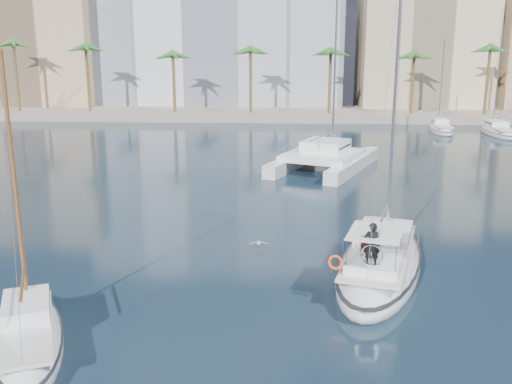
{
  "coord_description": "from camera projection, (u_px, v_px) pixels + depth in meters",
  "views": [
    {
      "loc": [
        0.86,
        -26.77,
        10.44
      ],
      "look_at": [
        -0.86,
        1.5,
        3.25
      ],
      "focal_mm": 40.0,
      "sensor_mm": 36.0,
      "label": 1
    }
  ],
  "objects": [
    {
      "name": "ground",
      "position": [
        271.0,
        263.0,
        28.52
      ],
      "size": [
        160.0,
        160.0,
        0.0
      ],
      "primitive_type": "plane",
      "color": "black",
      "rests_on": "ground"
    },
    {
      "name": "quay",
      "position": [
        285.0,
        114.0,
        87.39
      ],
      "size": [
        120.0,
        14.0,
        1.2
      ],
      "primitive_type": "cube",
      "color": "gray",
      "rests_on": "ground"
    },
    {
      "name": "building_modern",
      "position": [
        216.0,
        26.0,
        96.41
      ],
      "size": [
        42.0,
        16.0,
        28.0
      ],
      "primitive_type": "cube",
      "color": "silver",
      "rests_on": "ground"
    },
    {
      "name": "building_tan_left",
      "position": [
        35.0,
        44.0,
        95.05
      ],
      "size": [
        22.0,
        14.0,
        22.0
      ],
      "primitive_type": "cube",
      "color": "tan",
      "rests_on": "ground"
    },
    {
      "name": "building_beige",
      "position": [
        422.0,
        50.0,
        92.48
      ],
      "size": [
        20.0,
        14.0,
        20.0
      ],
      "primitive_type": "cube",
      "color": "beige",
      "rests_on": "ground"
    },
    {
      "name": "palm_left",
      "position": [
        53.0,
        49.0,
        83.14
      ],
      "size": [
        3.6,
        3.6,
        12.3
      ],
      "color": "brown",
      "rests_on": "ground"
    },
    {
      "name": "palm_centre",
      "position": [
        286.0,
        49.0,
        81.14
      ],
      "size": [
        3.6,
        3.6,
        12.3
      ],
      "color": "brown",
      "rests_on": "ground"
    },
    {
      "name": "main_sloop",
      "position": [
        380.0,
        263.0,
        26.96
      ],
      "size": [
        6.65,
        12.18,
        17.24
      ],
      "rotation": [
        0.0,
        0.0,
        -0.27
      ],
      "color": "silver",
      "rests_on": "ground"
    },
    {
      "name": "small_sloop",
      "position": [
        28.0,
        338.0,
        20.29
      ],
      "size": [
        5.26,
        8.0,
        11.02
      ],
      "rotation": [
        0.0,
        0.0,
        0.41
      ],
      "color": "silver",
      "rests_on": "ground"
    },
    {
      "name": "catamaran",
      "position": [
        325.0,
        155.0,
        50.46
      ],
      "size": [
        10.83,
        14.38,
        18.7
      ],
      "rotation": [
        0.0,
        0.0,
        -0.39
      ],
      "color": "silver",
      "rests_on": "ground"
    },
    {
      "name": "seagull",
      "position": [
        259.0,
        243.0,
        30.44
      ],
      "size": [
        1.01,
        0.44,
        0.19
      ],
      "color": "silver",
      "rests_on": "ground"
    },
    {
      "name": "moored_yacht_a",
      "position": [
        440.0,
        132.0,
        72.81
      ],
      "size": [
        3.37,
        9.52,
        11.9
      ],
      "primitive_type": null,
      "rotation": [
        0.0,
        0.0,
        -0.07
      ],
      "color": "silver",
      "rests_on": "ground"
    },
    {
      "name": "moored_yacht_b",
      "position": [
        498.0,
        135.0,
        70.49
      ],
      "size": [
        3.32,
        10.83,
        13.72
      ],
      "primitive_type": null,
      "rotation": [
        0.0,
        0.0,
        -0.02
      ],
      "color": "silver",
      "rests_on": "ground"
    }
  ]
}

